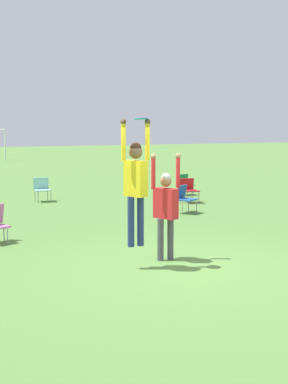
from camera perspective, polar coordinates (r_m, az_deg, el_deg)
name	(u,v)px	position (r m, az deg, el deg)	size (l,w,h in m)	color
ground_plane	(177,267)	(9.70, 3.56, -8.03)	(120.00, 120.00, 0.00)	#56843D
person_jumping	(136,179)	(9.36, -0.90, 1.41)	(0.56, 0.46, 2.25)	navy
person_defending	(166,204)	(10.01, 2.32, -1.33)	(0.62, 0.51, 2.02)	#4C4C51
frisbee	(141,119)	(9.42, -0.33, 7.80)	(0.26, 0.26, 0.03)	#2D9EDB
camping_chair_1	(188,188)	(17.82, 4.75, 0.40)	(0.60, 0.64, 0.80)	gray
camping_chair_2	(42,187)	(18.35, -10.83, 0.48)	(0.59, 0.63, 0.81)	gray
camping_chair_3	(184,197)	(15.67, 4.29, -0.50)	(0.75, 0.82, 0.80)	gray
camping_chair_4	(184,183)	(19.80, 4.32, 0.99)	(0.59, 0.63, 0.77)	gray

